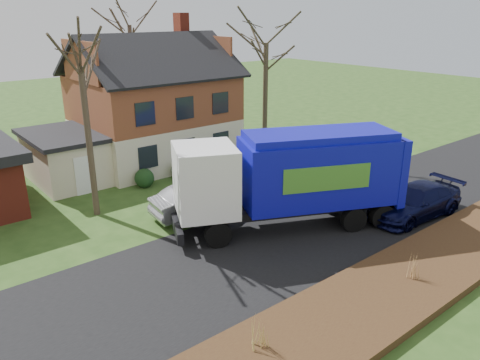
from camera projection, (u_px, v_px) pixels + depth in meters
ground at (279, 242)px, 20.07m from camera, size 120.00×120.00×0.00m
road at (279, 242)px, 20.06m from camera, size 80.00×7.00×0.02m
mulch_verge at (385, 293)px, 16.15m from camera, size 80.00×3.50×0.30m
main_house at (147, 100)px, 29.74m from camera, size 12.95×8.95×9.26m
garbage_truck at (295, 174)px, 20.73m from camera, size 10.48×6.83×4.41m
silver_sedan at (200, 200)px, 22.53m from camera, size 4.89×2.13×1.56m
navy_wagon at (415, 201)px, 22.35m from camera, size 5.51×2.60×1.55m
tree_front_west at (78, 42)px, 20.11m from camera, size 3.30×3.30×9.82m
tree_front_east at (267, 24)px, 30.30m from camera, size 3.80×3.80×10.57m
tree_back at (128, 9)px, 34.73m from camera, size 3.59×3.59×11.38m
grass_clump_west at (260, 334)px, 13.18m from camera, size 0.35×0.29×0.92m
grass_clump_mid at (415, 267)px, 16.67m from camera, size 0.32×0.26×0.90m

